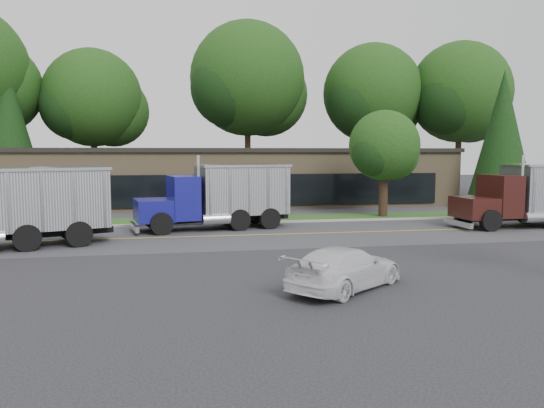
{
  "coord_description": "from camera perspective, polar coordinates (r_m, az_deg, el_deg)",
  "views": [
    {
      "loc": [
        -2.63,
        -16.18,
        4.04
      ],
      "look_at": [
        1.36,
        6.14,
        1.8
      ],
      "focal_mm": 35.0,
      "sensor_mm": 36.0,
      "label": 1
    }
  ],
  "objects": [
    {
      "name": "dump_truck_blue",
      "position": [
        27.91,
        -5.42,
        1.02
      ],
      "size": [
        8.22,
        4.01,
        3.36
      ],
      "rotation": [
        0.0,
        0.0,
        3.33
      ],
      "color": "black",
      "rests_on": "ground"
    },
    {
      "name": "tree_far_c",
      "position": [
        51.17,
        -2.48,
        12.72
      ],
      "size": [
        11.36,
        10.7,
        16.21
      ],
      "color": "#382619",
      "rests_on": "ground"
    },
    {
      "name": "dump_truck_red",
      "position": [
        24.59,
        -26.9,
        -0.17
      ],
      "size": [
        9.83,
        5.61,
        3.36
      ],
      "rotation": [
        0.0,
        0.0,
        3.49
      ],
      "color": "black",
      "rests_on": "ground"
    },
    {
      "name": "rally_car",
      "position": [
        15.87,
        7.85,
        -6.83
      ],
      "size": [
        4.48,
        4.08,
        1.26
      ],
      "primitive_type": "imported",
      "rotation": [
        0.0,
        0.0,
        2.25
      ],
      "color": "silver",
      "rests_on": "ground"
    },
    {
      "name": "tree_far_b",
      "position": [
        51.0,
        -18.56,
        10.29
      ],
      "size": [
        9.26,
        8.71,
        13.21
      ],
      "color": "#382619",
      "rests_on": "ground"
    },
    {
      "name": "center_line",
      "position": [
        25.64,
        -4.13,
        -3.44
      ],
      "size": [
        60.0,
        0.12,
        0.01
      ],
      "primitive_type": "cube",
      "color": "gold",
      "rests_on": "ground"
    },
    {
      "name": "road",
      "position": [
        25.64,
        -4.13,
        -3.44
      ],
      "size": [
        60.0,
        8.0,
        0.02
      ],
      "primitive_type": "cube",
      "color": "#4C4C50",
      "rests_on": "ground"
    },
    {
      "name": "tree_far_e",
      "position": [
        54.61,
        19.65,
        10.76
      ],
      "size": [
        10.12,
        9.53,
        14.44
      ],
      "color": "#382619",
      "rests_on": "ground"
    },
    {
      "name": "grass_verge",
      "position": [
        31.55,
        -5.28,
        -1.74
      ],
      "size": [
        60.0,
        3.4,
        0.03
      ],
      "primitive_type": "cube",
      "color": "#2D5A1F",
      "rests_on": "ground"
    },
    {
      "name": "tree_far_d",
      "position": [
        53.01,
        10.87,
        11.1
      ],
      "size": [
        10.07,
        9.48,
        14.37
      ],
      "color": "#382619",
      "rests_on": "ground"
    },
    {
      "name": "dump_truck_maroon",
      "position": [
        31.8,
        26.16,
        1.03
      ],
      "size": [
        7.87,
        3.0,
        3.36
      ],
      "rotation": [
        0.0,
        0.0,
        3.19
      ],
      "color": "black",
      "rests_on": "ground"
    },
    {
      "name": "far_parking",
      "position": [
        36.5,
        -5.95,
        -0.74
      ],
      "size": [
        60.0,
        7.0,
        0.02
      ],
      "primitive_type": "cube",
      "color": "#4C4C50",
      "rests_on": "ground"
    },
    {
      "name": "tree_verge",
      "position": [
        33.72,
        12.05,
        5.8
      ],
      "size": [
        4.63,
        4.36,
        6.61
      ],
      "color": "#382619",
      "rests_on": "ground"
    },
    {
      "name": "evergreen_left",
      "position": [
        48.13,
        -26.52,
        7.77
      ],
      "size": [
        5.06,
        5.06,
        11.49
      ],
      "color": "#382619",
      "rests_on": "ground"
    },
    {
      "name": "strip_mall",
      "position": [
        42.48,
        -3.88,
        2.88
      ],
      "size": [
        32.0,
        12.0,
        4.0
      ],
      "primitive_type": "cube",
      "color": "#8C7556",
      "rests_on": "ground"
    },
    {
      "name": "curb",
      "position": [
        29.78,
        -4.98,
        -2.18
      ],
      "size": [
        60.0,
        0.3,
        0.12
      ],
      "primitive_type": "cube",
      "color": "#9E9E99",
      "rests_on": "ground"
    },
    {
      "name": "evergreen_right",
      "position": [
        41.02,
        23.54,
        7.02
      ],
      "size": [
        4.29,
        4.29,
        9.76
      ],
      "color": "#382619",
      "rests_on": "ground"
    },
    {
      "name": "ground",
      "position": [
        16.89,
        -0.89,
        -8.2
      ],
      "size": [
        140.0,
        140.0,
        0.0
      ],
      "primitive_type": "plane",
      "color": "#3A3A40",
      "rests_on": "ground"
    }
  ]
}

